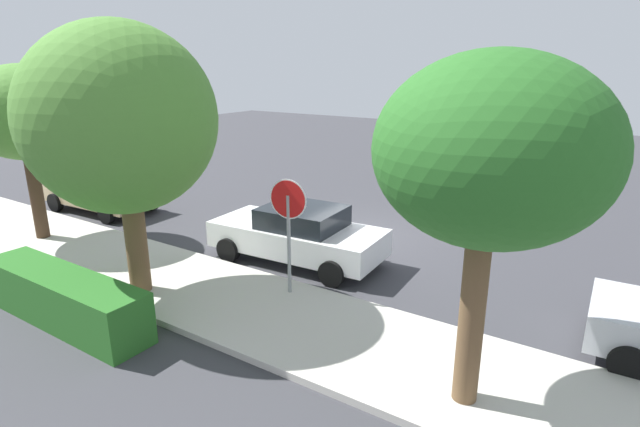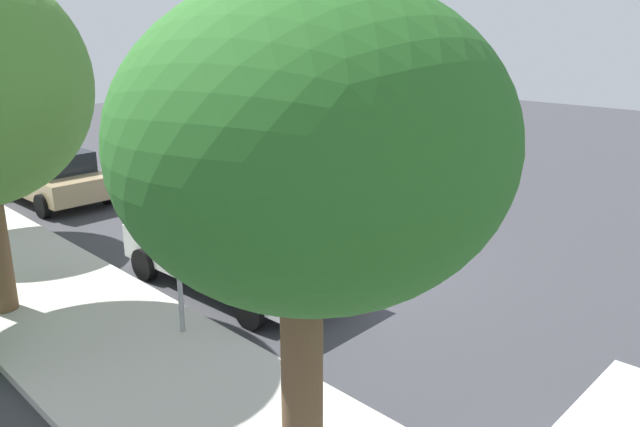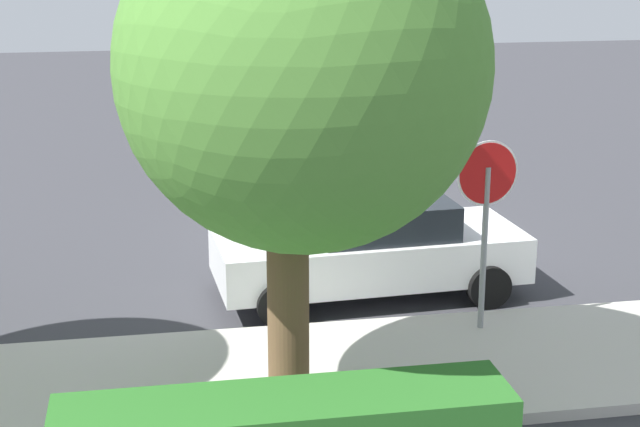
{
  "view_description": "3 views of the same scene",
  "coord_description": "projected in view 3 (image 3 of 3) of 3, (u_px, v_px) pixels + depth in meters",
  "views": [
    {
      "loc": [
        -6.98,
        12.62,
        5.02
      ],
      "look_at": [
        0.7,
        0.92,
        0.79
      ],
      "focal_mm": 28.0,
      "sensor_mm": 36.0,
      "label": 1
    },
    {
      "loc": [
        -8.79,
        9.27,
        4.81
      ],
      "look_at": [
        -0.7,
        1.29,
        1.37
      ],
      "focal_mm": 35.0,
      "sensor_mm": 36.0,
      "label": 2
    },
    {
      "loc": [
        3.42,
        16.22,
        5.28
      ],
      "look_at": [
        0.71,
        1.04,
        0.82
      ],
      "focal_mm": 55.0,
      "sensor_mm": 36.0,
      "label": 3
    }
  ],
  "objects": [
    {
      "name": "street_tree_near_corner",
      "position": [
        303.0,
        69.0,
        9.91
      ],
      "size": [
        3.83,
        3.83,
        5.86
      ],
      "color": "brown",
      "rests_on": "ground_plane"
    },
    {
      "name": "sidewalk_curb",
      "position": [
        439.0,
        366.0,
        12.18
      ],
      "size": [
        32.0,
        3.0,
        0.14
      ],
      "primitive_type": "cube",
      "color": "beige",
      "rests_on": "ground_plane"
    },
    {
      "name": "ground_plane",
      "position": [
        349.0,
        240.0,
        17.38
      ],
      "size": [
        60.0,
        60.0,
        0.0
      ],
      "primitive_type": "plane",
      "color": "#38383D"
    },
    {
      "name": "parked_car_white",
      "position": [
        371.0,
        246.0,
        14.62
      ],
      "size": [
        4.65,
        2.33,
        1.49
      ],
      "color": "white",
      "rests_on": "ground_plane"
    },
    {
      "name": "stop_sign",
      "position": [
        486.0,
        202.0,
        12.72
      ],
      "size": [
        0.86,
        0.14,
        2.71
      ],
      "color": "gray",
      "rests_on": "ground_plane"
    }
  ]
}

